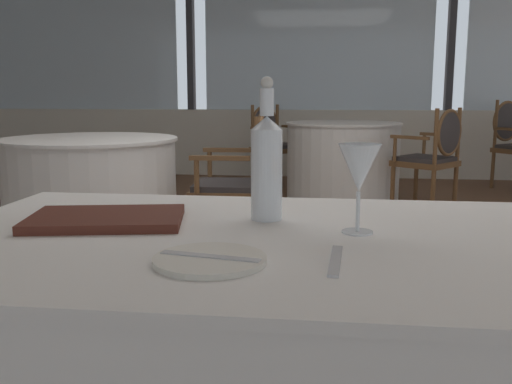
{
  "coord_description": "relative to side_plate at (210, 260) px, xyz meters",
  "views": [
    {
      "loc": [
        0.13,
        -2.99,
        1.05
      ],
      "look_at": [
        -0.02,
        -1.73,
        0.83
      ],
      "focal_mm": 39.91,
      "sensor_mm": 36.0,
      "label": 1
    }
  ],
  "objects": [
    {
      "name": "menu_book",
      "position": [
        -0.29,
        0.26,
        0.01
      ],
      "size": [
        0.36,
        0.28,
        0.02
      ],
      "primitive_type": "cube",
      "rotation": [
        0.0,
        0.0,
        0.19
      ],
      "color": "#512319",
      "rests_on": "foreground_table"
    },
    {
      "name": "dinner_fork",
      "position": [
        0.21,
        0.03,
        -0.0
      ],
      "size": [
        0.03,
        0.18,
        0.0
      ],
      "primitive_type": "cube",
      "rotation": [
        0.0,
        0.0,
        1.51
      ],
      "color": "silver",
      "rests_on": "foreground_table"
    },
    {
      "name": "wine_glass",
      "position": [
        0.26,
        0.24,
        0.13
      ],
      "size": [
        0.09,
        0.09,
        0.18
      ],
      "color": "white",
      "rests_on": "foreground_table"
    },
    {
      "name": "water_bottle",
      "position": [
        0.06,
        0.35,
        0.12
      ],
      "size": [
        0.07,
        0.07,
        0.32
      ],
      "color": "white",
      "rests_on": "foreground_table"
    },
    {
      "name": "butter_knife",
      "position": [
        0.0,
        0.0,
        0.01
      ],
      "size": [
        0.18,
        0.05,
        0.0
      ],
      "primitive_type": "cube",
      "rotation": [
        0.0,
        0.0,
        -0.19
      ],
      "color": "silver",
      "rests_on": "foreground_table"
    },
    {
      "name": "dining_chair_1_1",
      "position": [
        -0.42,
        5.53,
        -0.23
      ],
      "size": [
        0.65,
        0.66,
        0.93
      ],
      "rotation": [
        0.0,
        0.0,
        11.88
      ],
      "color": "brown",
      "rests_on": "ground_plane"
    },
    {
      "name": "side_plate",
      "position": [
        0.0,
        0.0,
        0.0
      ],
      "size": [
        0.19,
        0.19,
        0.01
      ],
      "primitive_type": "cylinder",
      "color": "silver",
      "rests_on": "foreground_table"
    },
    {
      "name": "background_table_0",
      "position": [
        -1.34,
        2.64,
        -0.39
      ],
      "size": [
        1.15,
        1.15,
        0.77
      ],
      "color": "white",
      "rests_on": "ground_plane"
    },
    {
      "name": "ground_plane",
      "position": [
        0.06,
        2.08,
        -0.77
      ],
      "size": [
        14.99,
        14.99,
        0.0
      ],
      "primitive_type": "plane",
      "color": "brown"
    },
    {
      "name": "dining_chair_0_1",
      "position": [
        -0.35,
        2.68,
        -0.24
      ],
      "size": [
        0.49,
        0.55,
        0.91
      ],
      "rotation": [
        0.0,
        0.0,
        9.47
      ],
      "color": "brown",
      "rests_on": "ground_plane"
    },
    {
      "name": "window_wall_far",
      "position": [
        0.06,
        6.4,
        0.4
      ],
      "size": [
        10.26,
        0.14,
        2.95
      ],
      "color": "silver",
      "rests_on": "ground_plane"
    },
    {
      "name": "background_table_1",
      "position": [
        0.37,
        4.9,
        -0.39
      ],
      "size": [
        1.16,
        1.16,
        0.77
      ],
      "color": "white",
      "rests_on": "ground_plane"
    },
    {
      "name": "dining_chair_1_0",
      "position": [
        1.15,
        4.26,
        -0.23
      ],
      "size": [
        0.65,
        0.66,
        0.93
      ],
      "rotation": [
        0.0,
        0.0,
        8.74
      ],
      "color": "brown",
      "rests_on": "ground_plane"
    }
  ]
}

